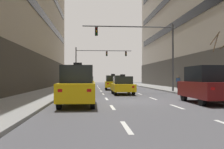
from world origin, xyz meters
name	(u,v)px	position (x,y,z in m)	size (l,w,h in m)	color
ground_plane	(135,101)	(0.00, 0.00, 0.00)	(120.00, 120.00, 0.00)	#515156
sidewalk_left	(23,101)	(-6.89, 0.00, 0.07)	(3.70, 80.00, 0.14)	gray
lane_stripe_l1_s2	(126,127)	(-1.68, -8.00, 0.00)	(0.16, 2.00, 0.01)	silver
lane_stripe_l1_s3	(112,107)	(-1.68, -3.00, 0.00)	(0.16, 2.00, 0.01)	silver
lane_stripe_l1_s4	(106,99)	(-1.68, 2.00, 0.00)	(0.16, 2.00, 0.01)	silver
lane_stripe_l1_s5	(103,94)	(-1.68, 7.00, 0.00)	(0.16, 2.00, 0.01)	silver
lane_stripe_l1_s6	(101,91)	(-1.68, 12.00, 0.00)	(0.16, 2.00, 0.01)	silver
lane_stripe_l1_s7	(100,89)	(-1.68, 17.00, 0.00)	(0.16, 2.00, 0.01)	silver
lane_stripe_l1_s8	(98,87)	(-1.68, 22.00, 0.00)	(0.16, 2.00, 0.01)	silver
lane_stripe_l1_s9	(98,86)	(-1.68, 27.00, 0.00)	(0.16, 2.00, 0.01)	silver
lane_stripe_l1_s10	(97,85)	(-1.68, 32.00, 0.00)	(0.16, 2.00, 0.01)	silver
lane_stripe_l2_s3	(177,107)	(1.68, -3.00, 0.00)	(0.16, 2.00, 0.01)	silver
lane_stripe_l2_s4	(153,98)	(1.68, 2.00, 0.00)	(0.16, 2.00, 0.01)	silver
lane_stripe_l2_s5	(140,94)	(1.68, 7.00, 0.00)	(0.16, 2.00, 0.01)	silver
lane_stripe_l2_s6	(131,91)	(1.68, 12.00, 0.00)	(0.16, 2.00, 0.01)	silver
lane_stripe_l2_s7	(125,89)	(1.68, 17.00, 0.00)	(0.16, 2.00, 0.01)	silver
lane_stripe_l2_s8	(120,87)	(1.68, 22.00, 0.00)	(0.16, 2.00, 0.01)	silver
lane_stripe_l2_s9	(117,86)	(1.68, 27.00, 0.00)	(0.16, 2.00, 0.01)	silver
lane_stripe_l2_s10	(114,85)	(1.68, 32.00, 0.00)	(0.16, 2.00, 0.01)	silver
taxi_driving_0	(78,86)	(-3.48, -2.18, 1.06)	(1.88, 4.42, 2.31)	black
taxi_driving_1	(88,82)	(-3.28, 21.78, 0.83)	(1.94, 4.51, 1.87)	black
taxi_driving_2	(113,83)	(-0.12, 14.66, 0.86)	(2.13, 4.73, 1.94)	black
taxi_driving_3	(122,85)	(0.02, 6.45, 0.80)	(1.81, 4.30, 1.79)	black
taxi_driving_4	(85,83)	(-3.47, 13.51, 0.81)	(2.00, 4.44, 1.82)	black
car_parked_1	(206,85)	(3.99, -1.44, 1.09)	(1.98, 4.57, 2.19)	black
traffic_signal_0	(146,44)	(2.73, 8.77, 4.89)	(9.15, 0.35, 6.77)	#4C4C51
traffic_signal_1	(96,58)	(-2.03, 28.13, 4.89)	(9.88, 0.35, 6.65)	#4C4C51
pedestrian_0	(178,82)	(8.09, 14.67, 1.00)	(0.50, 0.31, 1.50)	black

